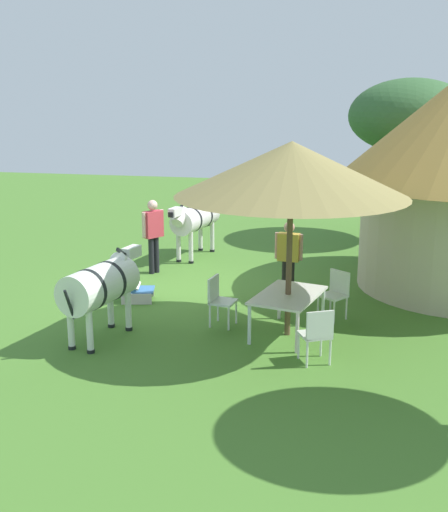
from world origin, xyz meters
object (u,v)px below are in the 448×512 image
patio_dining_table (288,298)px  guest_beside_umbrella (289,253)px  striped_lounge_chair (135,288)px  patio_chair_near_lawn (219,297)px  patio_chair_east_end (317,332)px  shade_umbrella (291,169)px  zebra_nearest_camera (195,219)px  standing_watcher (153,230)px  zebra_by_umbrella (101,285)px  patio_chair_west_end (336,291)px  acacia_tree_right_background (411,116)px

patio_dining_table → guest_beside_umbrella: size_ratio=1.06×
striped_lounge_chair → patio_chair_near_lawn: bearing=49.4°
patio_chair_near_lawn → patio_chair_east_end: (1.37, 1.86, 0.00)m
patio_dining_table → shade_umbrella: bearing=90.0°
zebra_nearest_camera → striped_lounge_chair: bearing=96.1°
shade_umbrella → standing_watcher: shade_umbrella is taller
striped_lounge_chair → zebra_by_umbrella: (2.08, 0.17, 0.70)m
patio_chair_west_end → shade_umbrella: bearing=90.0°
shade_umbrella → zebra_nearest_camera: size_ratio=1.66×
patio_chair_near_lawn → acacia_tree_right_background: (-8.08, 3.64, 2.93)m
patio_chair_west_end → patio_chair_near_lawn: bearing=58.5°
shade_umbrella → striped_lounge_chair: 4.36m
patio_dining_table → patio_chair_near_lawn: patio_chair_near_lawn is taller
patio_chair_east_end → shade_umbrella: bearing=90.0°
guest_beside_umbrella → striped_lounge_chair: bearing=20.8°
patio_chair_west_end → zebra_by_umbrella: (1.87, -3.84, 0.43)m
shade_umbrella → patio_chair_west_end: shade_umbrella is taller
zebra_nearest_camera → standing_watcher: bearing=82.0°
patio_dining_table → guest_beside_umbrella: 2.06m
standing_watcher → zebra_nearest_camera: 1.73m
guest_beside_umbrella → patio_chair_west_end: bearing=141.7°
guest_beside_umbrella → striped_lounge_chair: size_ratio=1.75×
shade_umbrella → acacia_tree_right_background: acacia_tree_right_background is taller
shade_umbrella → patio_chair_east_end: 2.69m
zebra_by_umbrella → patio_chair_west_end: bearing=38.7°
standing_watcher → acacia_tree_right_background: size_ratio=0.38×
guest_beside_umbrella → standing_watcher: 3.50m
patio_dining_table → striped_lounge_chair: (-1.24, -3.25, -0.41)m
patio_chair_east_end → acacia_tree_right_background: size_ratio=0.20×
patio_chair_east_end → striped_lounge_chair: patio_chair_east_end is taller
shade_umbrella → acacia_tree_right_background: bearing=164.1°
patio_chair_west_end → zebra_nearest_camera: 5.37m
patio_chair_near_lawn → patio_chair_east_end: same height
patio_chair_near_lawn → patio_chair_west_end: size_ratio=1.00×
patio_chair_near_lawn → patio_chair_west_end: bearing=121.5°
patio_dining_table → guest_beside_umbrella: bearing=-173.5°
striped_lounge_chair → acacia_tree_right_background: (-7.06, 5.62, 3.20)m
patio_chair_east_end → acacia_tree_right_background: acacia_tree_right_background is taller
patio_chair_west_end → striped_lounge_chair: patio_chair_west_end is taller
patio_chair_east_end → acacia_tree_right_background: 10.06m
striped_lounge_chair → shade_umbrella: bearing=55.9°
patio_chair_east_end → zebra_by_umbrella: size_ratio=0.42×
patio_dining_table → standing_watcher: (-3.26, -3.50, 0.37)m
patio_dining_table → striped_lounge_chair: bearing=-110.9°
shade_umbrella → patio_chair_near_lawn: (-0.22, -1.27, -2.36)m
guest_beside_umbrella → acacia_tree_right_background: bearing=-106.2°
patio_chair_east_end → patio_chair_west_end: same height
patio_chair_west_end → guest_beside_umbrella: 1.47m
shade_umbrella → standing_watcher: size_ratio=2.26×
patio_dining_table → patio_chair_near_lawn: 1.30m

